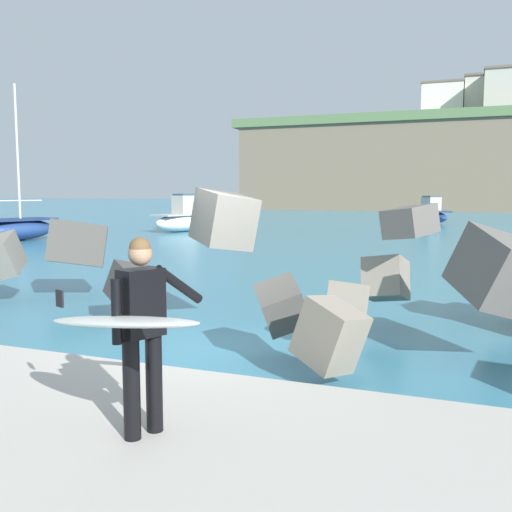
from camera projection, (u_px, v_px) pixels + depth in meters
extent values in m
plane|color=teal|center=(212.00, 347.00, 8.97)|extent=(400.00, 400.00, 0.00)
cube|color=#B2ADA3|center=(22.00, 443.00, 5.25)|extent=(48.00, 4.40, 0.24)
cube|color=#4C4944|center=(78.00, 244.00, 13.02)|extent=(1.60, 1.65, 1.22)
cube|color=gray|center=(330.00, 335.00, 7.06)|extent=(1.05, 0.84, 0.98)
cube|color=slate|center=(224.00, 219.00, 10.04)|extent=(1.46, 1.32, 1.12)
cube|color=gray|center=(386.00, 279.00, 9.99)|extent=(0.83, 0.93, 0.94)
cube|color=#605B56|center=(410.00, 221.00, 9.26)|extent=(0.94, 0.97, 0.61)
cube|color=#605B56|center=(503.00, 272.00, 7.90)|extent=(1.65, 1.52, 1.40)
cube|color=#3D3A38|center=(134.00, 285.00, 10.42)|extent=(1.10, 1.01, 0.96)
cube|color=#4C4944|center=(282.00, 305.00, 8.10)|extent=(0.94, 1.04, 0.88)
cube|color=gray|center=(347.00, 299.00, 8.63)|extent=(0.74, 0.71, 0.62)
cylinder|color=black|center=(154.00, 383.00, 5.18)|extent=(0.15, 0.15, 0.90)
cylinder|color=black|center=(132.00, 389.00, 5.01)|extent=(0.15, 0.15, 0.90)
cube|color=black|center=(141.00, 303.00, 5.01)|extent=(0.35, 0.44, 0.60)
sphere|color=#A87A5B|center=(140.00, 254.00, 4.96)|extent=(0.21, 0.21, 0.21)
sphere|color=brown|center=(140.00, 248.00, 4.96)|extent=(0.19, 0.19, 0.19)
cylinder|color=black|center=(179.00, 285.00, 5.23)|extent=(0.28, 0.52, 0.41)
cylinder|color=black|center=(117.00, 311.00, 4.83)|extent=(0.09, 0.09, 0.56)
ellipsoid|color=white|center=(116.00, 322.00, 4.72)|extent=(2.07, 1.13, 0.37)
cube|color=black|center=(60.00, 299.00, 5.37)|extent=(0.12, 0.06, 0.16)
ellipsoid|color=white|center=(181.00, 223.00, 35.50)|extent=(2.67, 4.30, 1.09)
cube|color=#ACACAC|center=(181.00, 215.00, 35.44)|extent=(2.45, 3.96, 0.10)
cube|color=#B7B2A8|center=(184.00, 205.00, 35.61)|extent=(1.28, 1.42, 1.13)
cube|color=#334C5B|center=(184.00, 195.00, 35.55)|extent=(1.15, 1.28, 0.12)
ellipsoid|color=navy|center=(428.00, 217.00, 45.65)|extent=(4.21, 6.35, 1.02)
cube|color=navy|center=(428.00, 211.00, 45.60)|extent=(3.87, 5.84, 0.10)
cube|color=#B7B2A8|center=(431.00, 204.00, 45.07)|extent=(1.67, 2.11, 1.03)
cube|color=#334C5B|center=(431.00, 196.00, 45.01)|extent=(1.50, 1.90, 0.12)
ellipsoid|color=navy|center=(15.00, 230.00, 28.92)|extent=(3.16, 4.52, 1.10)
cube|color=navy|center=(15.00, 220.00, 28.86)|extent=(2.91, 4.16, 0.10)
cylinder|color=silver|center=(17.00, 152.00, 28.74)|extent=(0.12, 0.12, 6.69)
cylinder|color=silver|center=(20.00, 201.00, 29.00)|extent=(0.76, 2.39, 0.08)
cube|color=#B2ADA3|center=(501.00, 94.00, 76.99)|extent=(4.19, 7.41, 5.55)
cube|color=#66564C|center=(502.00, 72.00, 76.67)|extent=(4.40, 7.78, 0.30)
cube|color=silver|center=(443.00, 103.00, 82.24)|extent=(5.62, 4.36, 5.00)
cube|color=#66564C|center=(443.00, 84.00, 81.95)|extent=(5.90, 4.58, 0.30)
cube|color=beige|center=(482.00, 101.00, 82.63)|extent=(4.53, 7.89, 5.74)
cube|color=#66564C|center=(483.00, 79.00, 82.30)|extent=(4.76, 8.29, 0.30)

